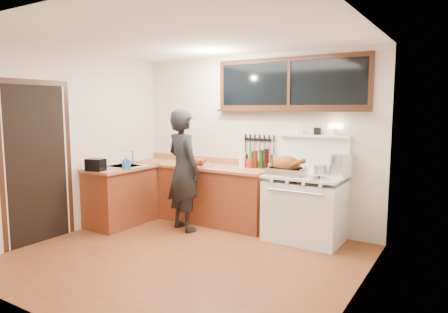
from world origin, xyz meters
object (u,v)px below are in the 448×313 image
Objects in this scene: roast_turkey at (287,167)px; cutting_board at (198,163)px; vintage_stove at (305,206)px; man at (183,170)px.

cutting_board is at bearing -179.87° from roast_turkey.
vintage_stove is 1.77m from cutting_board.
man reaches higher than cutting_board.
man reaches higher than roast_turkey.
roast_turkey reaches higher than cutting_board.
man is at bearing -89.39° from cutting_board.
cutting_board is at bearing 90.61° from man.
vintage_stove is 3.02× the size of roast_turkey.
vintage_stove reaches higher than roast_turkey.
roast_turkey is (1.48, 0.37, 0.11)m from man.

